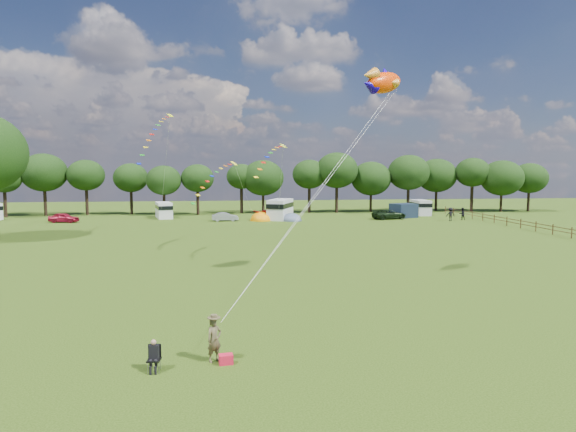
{
  "coord_description": "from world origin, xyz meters",
  "views": [
    {
      "loc": [
        -4.18,
        -25.46,
        7.2
      ],
      "look_at": [
        0.0,
        8.0,
        4.0
      ],
      "focal_mm": 30.0,
      "sensor_mm": 36.0,
      "label": 1
    }
  ],
  "objects": [
    {
      "name": "ground_plane",
      "position": [
        0.0,
        0.0,
        0.0
      ],
      "size": [
        180.0,
        180.0,
        0.0
      ],
      "primitive_type": "plane",
      "color": "#193207",
      "rests_on": "ground"
    },
    {
      "name": "kite_bag",
      "position": [
        -4.33,
        -7.97,
        0.18
      ],
      "size": [
        0.55,
        0.4,
        0.37
      ],
      "primitive_type": "cube",
      "rotation": [
        0.0,
        0.0,
        0.12
      ],
      "color": "red",
      "rests_on": "ground"
    },
    {
      "name": "streamer_kite_a",
      "position": [
        -11.72,
        28.75,
        11.56
      ],
      "size": [
        3.31,
        5.57,
        5.75
      ],
      "rotation": [
        0.0,
        0.0,
        0.8
      ],
      "color": "#DFED0F",
      "rests_on": "ground"
    },
    {
      "name": "car_d",
      "position": [
        19.55,
        43.14,
        0.7
      ],
      "size": [
        5.52,
        3.31,
        1.41
      ],
      "primitive_type": "imported",
      "rotation": [
        0.0,
        0.0,
        1.77
      ],
      "color": "black",
      "rests_on": "ground"
    },
    {
      "name": "car_b",
      "position": [
        -4.63,
        43.39,
        0.62
      ],
      "size": [
        3.55,
        1.47,
        1.23
      ],
      "primitive_type": "imported",
      "rotation": [
        0.0,
        0.0,
        1.62
      ],
      "color": "gray",
      "rests_on": "ground"
    },
    {
      "name": "tree_line",
      "position": [
        5.3,
        54.99,
        6.35
      ],
      "size": [
        102.98,
        10.98,
        10.27
      ],
      "color": "black",
      "rests_on": "ground"
    },
    {
      "name": "campervan_d",
      "position": [
        26.87,
        49.16,
        1.31
      ],
      "size": [
        2.4,
        5.08,
        2.43
      ],
      "rotation": [
        0.0,
        0.0,
        1.51
      ],
      "color": "#B9B9BB",
      "rests_on": "ground"
    },
    {
      "name": "tent_greyblue",
      "position": [
        4.86,
        42.56,
        0.02
      ],
      "size": [
        2.94,
        3.22,
        2.19
      ],
      "color": "#49566B",
      "rests_on": "ground"
    },
    {
      "name": "fence",
      "position": [
        32.0,
        34.5,
        0.7
      ],
      "size": [
        0.12,
        33.12,
        1.2
      ],
      "color": "#472D19",
      "rests_on": "ground"
    },
    {
      "name": "tent_orange",
      "position": [
        0.5,
        43.39,
        0.02
      ],
      "size": [
        3.2,
        3.5,
        2.5
      ],
      "color": "orange",
      "rests_on": "ground"
    },
    {
      "name": "walker_a",
      "position": [
        29.71,
        40.64,
        0.9
      ],
      "size": [
        0.91,
        0.59,
        1.8
      ],
      "primitive_type": "imported",
      "rotation": [
        0.0,
        0.0,
        3.08
      ],
      "color": "black",
      "rests_on": "ground"
    },
    {
      "name": "camp_chair",
      "position": [
        -6.9,
        -8.24,
        0.69
      ],
      "size": [
        0.5,
        0.5,
        1.16
      ],
      "rotation": [
        0.0,
        0.0,
        -0.08
      ],
      "color": "#99999E",
      "rests_on": "ground"
    },
    {
      "name": "fish_kite",
      "position": [
        5.59,
        4.82,
        12.81
      ],
      "size": [
        3.69,
        2.99,
        2.03
      ],
      "rotation": [
        0.0,
        -0.21,
        0.6
      ],
      "color": "#F23A00",
      "rests_on": "ground"
    },
    {
      "name": "awning_navy",
      "position": [
        22.5,
        45.16,
        1.08
      ],
      "size": [
        4.21,
        3.83,
        2.15
      ],
      "primitive_type": "cube",
      "rotation": [
        0.0,
        0.0,
        0.36
      ],
      "color": "#162234",
      "rests_on": "ground"
    },
    {
      "name": "campervan_b",
      "position": [
        -13.86,
        48.91,
        1.29
      ],
      "size": [
        3.23,
        5.26,
        2.4
      ],
      "rotation": [
        0.0,
        0.0,
        1.82
      ],
      "color": "silver",
      "rests_on": "ground"
    },
    {
      "name": "car_a",
      "position": [
        -26.85,
        44.24,
        0.68
      ],
      "size": [
        4.27,
        2.23,
        1.36
      ],
      "primitive_type": "imported",
      "rotation": [
        0.0,
        0.0,
        1.41
      ],
      "color": "maroon",
      "rests_on": "ground"
    },
    {
      "name": "car_c",
      "position": [
        2.08,
        44.39,
        0.72
      ],
      "size": [
        5.17,
        3.24,
        1.44
      ],
      "primitive_type": "imported",
      "rotation": [
        0.0,
        0.0,
        1.84
      ],
      "color": "#9C0707",
      "rests_on": "ground"
    },
    {
      "name": "walker_b",
      "position": [
        27.4,
        39.58,
        0.96
      ],
      "size": [
        1.25,
        0.58,
        1.92
      ],
      "primitive_type": "imported",
      "rotation": [
        0.0,
        0.0,
        3.15
      ],
      "color": "black",
      "rests_on": "ground"
    },
    {
      "name": "streamer_kite_b",
      "position": [
        -5.1,
        19.31,
        6.79
      ],
      "size": [
        4.23,
        4.75,
        3.82
      ],
      "rotation": [
        0.0,
        0.0,
        1.13
      ],
      "color": "#FFF326",
      "rests_on": "ground"
    },
    {
      "name": "streamer_kite_c",
      "position": [
        -0.6,
        12.91,
        8.49
      ],
      "size": [
        3.07,
        4.88,
        2.76
      ],
      "rotation": [
        0.0,
        0.0,
        0.83
      ],
      "color": "gold",
      "rests_on": "ground"
    },
    {
      "name": "kite_flyer",
      "position": [
        -4.76,
        -7.66,
        0.84
      ],
      "size": [
        0.73,
        0.67,
        1.67
      ],
      "primitive_type": "imported",
      "rotation": [
        0.0,
        0.0,
        0.58
      ],
      "color": "brown",
      "rests_on": "ground"
    },
    {
      "name": "campervan_c",
      "position": [
        3.47,
        44.95,
        1.59
      ],
      "size": [
        4.6,
        6.56,
        2.96
      ],
      "rotation": [
        0.0,
        0.0,
        1.2
      ],
      "color": "silver",
      "rests_on": "ground"
    }
  ]
}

